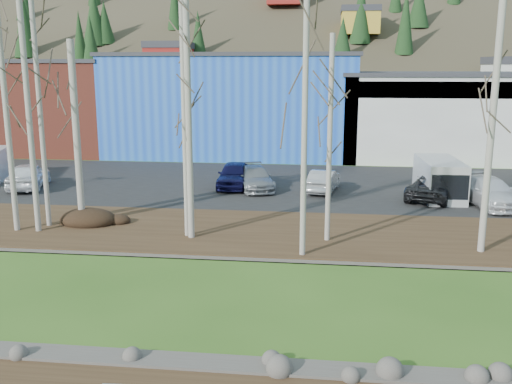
# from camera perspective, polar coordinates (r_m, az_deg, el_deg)

# --- Properties ---
(near_bank_rocks) EXTENTS (80.00, 0.80, 0.50)m
(near_bank_rocks) POSITION_cam_1_polar(r_m,az_deg,el_deg) (14.72, -0.19, -17.17)
(near_bank_rocks) COLOR #47423D
(near_bank_rocks) RESTS_ON ground
(river) EXTENTS (80.00, 8.00, 0.90)m
(river) POSITION_cam_1_polar(r_m,az_deg,el_deg) (18.38, 1.40, -10.87)
(river) COLOR #152232
(river) RESTS_ON ground
(far_bank_rocks) EXTENTS (80.00, 0.80, 0.46)m
(far_bank_rocks) POSITION_cam_1_polar(r_m,az_deg,el_deg) (22.19, 2.42, -6.69)
(far_bank_rocks) COLOR #47423D
(far_bank_rocks) RESTS_ON ground
(far_bank) EXTENTS (80.00, 7.00, 0.15)m
(far_bank) POSITION_cam_1_polar(r_m,az_deg,el_deg) (25.20, 2.99, -4.15)
(far_bank) COLOR #382616
(far_bank) RESTS_ON ground
(parking_lot) EXTENTS (80.00, 14.00, 0.14)m
(parking_lot) POSITION_cam_1_polar(r_m,az_deg,el_deg) (35.38, 4.16, 0.70)
(parking_lot) COLOR black
(parking_lot) RESTS_ON ground
(building_brick) EXTENTS (16.32, 12.24, 7.80)m
(building_brick) POSITION_cam_1_polar(r_m,az_deg,el_deg) (55.02, -21.09, 8.15)
(building_brick) COLOR #9A3F2F
(building_brick) RESTS_ON ground
(building_blue) EXTENTS (20.40, 12.24, 8.30)m
(building_blue) POSITION_cam_1_polar(r_m,az_deg,el_deg) (49.28, -2.03, 8.85)
(building_blue) COLOR blue
(building_blue) RESTS_ON ground
(building_white) EXTENTS (18.36, 12.24, 6.80)m
(building_white) POSITION_cam_1_polar(r_m,az_deg,el_deg) (49.84, 19.07, 7.36)
(building_white) COLOR #BBBCB7
(building_white) RESTS_ON ground
(dirt_mound) EXTENTS (2.64, 1.86, 0.52)m
(dirt_mound) POSITION_cam_1_polar(r_m,az_deg,el_deg) (27.50, -16.45, -2.51)
(dirt_mound) COLOR black
(dirt_mound) RESTS_ON far_bank
(birch_0) EXTENTS (0.24, 0.24, 10.73)m
(birch_0) POSITION_cam_1_polar(r_m,az_deg,el_deg) (26.19, -21.81, 7.73)
(birch_0) COLOR #AFAA9F
(birch_0) RESTS_ON far_bank
(birch_1) EXTENTS (0.22, 0.22, 11.49)m
(birch_1) POSITION_cam_1_polar(r_m,az_deg,el_deg) (26.92, -20.87, 8.73)
(birch_1) COLOR #AFAA9F
(birch_1) RESTS_ON far_bank
(birch_2) EXTENTS (0.31, 0.31, 8.28)m
(birch_2) POSITION_cam_1_polar(r_m,az_deg,el_deg) (26.88, -17.51, 5.52)
(birch_2) COLOR #AFAA9F
(birch_2) RESTS_ON far_bank
(birch_3) EXTENTS (0.22, 0.22, 10.69)m
(birch_3) POSITION_cam_1_polar(r_m,az_deg,el_deg) (23.83, -7.20, 8.09)
(birch_3) COLOR #AFAA9F
(birch_3) RESTS_ON far_bank
(birch_4) EXTENTS (0.26, 0.26, 9.75)m
(birch_4) POSITION_cam_1_polar(r_m,az_deg,el_deg) (23.57, -6.75, 6.91)
(birch_4) COLOR #AFAA9F
(birch_4) RESTS_ON far_bank
(birch_5) EXTENTS (0.21, 0.21, 8.39)m
(birch_5) POSITION_cam_1_polar(r_m,az_deg,el_deg) (23.30, 7.38, 5.15)
(birch_5) COLOR #AFAA9F
(birch_5) RESTS_ON far_bank
(birch_6) EXTENTS (0.22, 0.22, 10.11)m
(birch_6) POSITION_cam_1_polar(r_m,az_deg,el_deg) (21.22, 4.89, 6.82)
(birch_6) COLOR #AFAA9F
(birch_6) RESTS_ON far_bank
(birch_7) EXTENTS (0.26, 0.26, 10.62)m
(birch_7) POSITION_cam_1_polar(r_m,az_deg,el_deg) (23.25, 22.59, 7.05)
(birch_7) COLOR #AFAA9F
(birch_7) RESTS_ON far_bank
(birch_10) EXTENTS (0.24, 0.24, 10.73)m
(birch_10) POSITION_cam_1_polar(r_m,az_deg,el_deg) (26.69, -23.73, 7.65)
(birch_10) COLOR #AFAA9F
(birch_10) RESTS_ON far_bank
(car_0) EXTENTS (2.87, 4.83, 1.54)m
(car_0) POSITION_cam_1_polar(r_m,az_deg,el_deg) (36.55, -21.83, 1.55)
(car_0) COLOR white
(car_0) RESTS_ON parking_lot
(car_1) EXTENTS (3.07, 4.87, 1.31)m
(car_1) POSITION_cam_1_polar(r_m,az_deg,el_deg) (33.75, -0.12, 1.42)
(car_1) COLOR gray
(car_1) RESTS_ON parking_lot
(car_2) EXTENTS (1.91, 4.47, 1.50)m
(car_2) POSITION_cam_1_polar(r_m,az_deg,el_deg) (34.25, -2.20, 1.73)
(car_2) COLOR #131241
(car_2) RESTS_ON parking_lot
(car_3) EXTENTS (2.01, 4.07, 1.28)m
(car_3) POSITION_cam_1_polar(r_m,az_deg,el_deg) (33.31, 6.78, 1.15)
(car_3) COLOR #AFB0B1
(car_3) RESTS_ON parking_lot
(car_4) EXTENTS (3.71, 5.23, 1.32)m
(car_4) POSITION_cam_1_polar(r_m,az_deg,el_deg) (32.64, 17.21, 0.47)
(car_4) COLOR #252528
(car_4) RESTS_ON parking_lot
(car_5) EXTENTS (3.07, 5.34, 1.46)m
(car_5) POSITION_cam_1_polar(r_m,az_deg,el_deg) (32.11, 22.23, 0.03)
(car_5) COLOR silver
(car_5) RESTS_ON parking_lot
(van_white) EXTENTS (2.18, 4.87, 2.10)m
(van_white) POSITION_cam_1_polar(r_m,az_deg,el_deg) (32.97, 17.93, 1.23)
(van_white) COLOR silver
(van_white) RESTS_ON parking_lot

